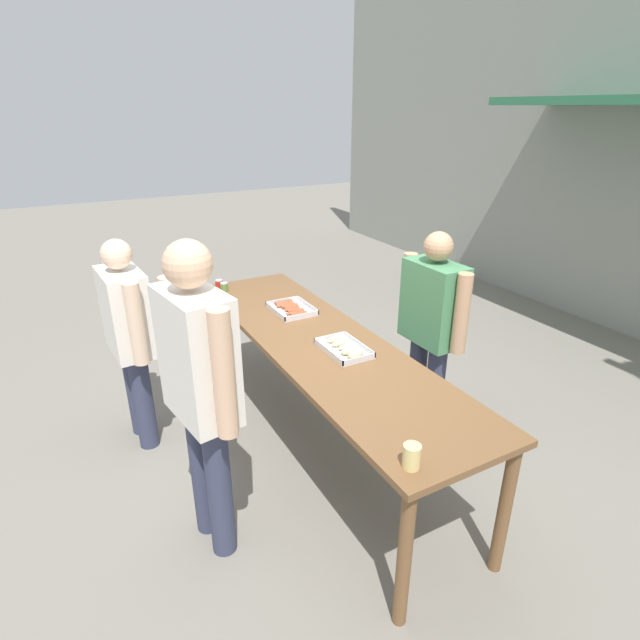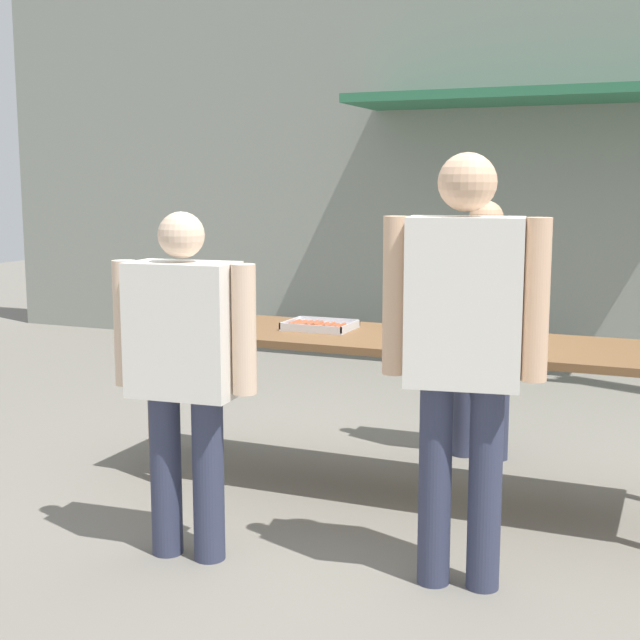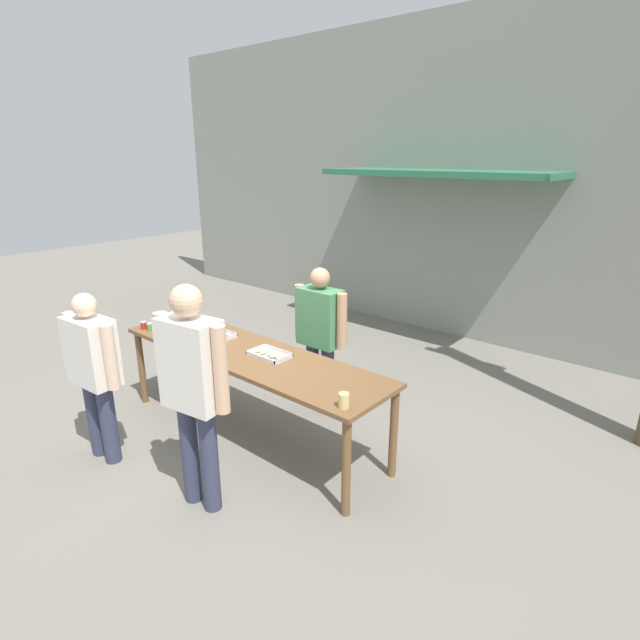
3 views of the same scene
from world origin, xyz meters
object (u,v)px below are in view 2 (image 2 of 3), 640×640
(condiment_jar_mustard, at_px, (167,322))
(condiment_jar_ketchup, at_px, (183,323))
(person_server_behind_table, at_px, (484,309))
(person_customer_holding_hotdog, at_px, (184,359))
(person_customer_with_cup, at_px, (464,336))
(food_tray_sausages, at_px, (319,326))
(food_tray_buns, at_px, (464,334))

(condiment_jar_mustard, relative_size, condiment_jar_ketchup, 1.00)
(condiment_jar_mustard, distance_m, person_server_behind_table, 1.88)
(condiment_jar_mustard, relative_size, person_customer_holding_hotdog, 0.05)
(condiment_jar_mustard, distance_m, condiment_jar_ketchup, 0.09)
(person_customer_with_cup, bearing_deg, condiment_jar_ketchup, -30.93)
(food_tray_sausages, xyz_separation_m, person_customer_with_cup, (1.06, -1.01, 0.18))
(person_server_behind_table, height_order, person_customer_holding_hotdog, person_server_behind_table)
(condiment_jar_ketchup, distance_m, person_server_behind_table, 1.80)
(food_tray_buns, relative_size, person_server_behind_table, 0.24)
(person_customer_with_cup, bearing_deg, food_tray_sausages, -52.89)
(food_tray_sausages, relative_size, condiment_jar_ketchup, 4.65)
(condiment_jar_mustard, bearing_deg, person_customer_holding_hotdog, -53.59)
(condiment_jar_ketchup, xyz_separation_m, person_customer_with_cup, (1.74, -0.69, 0.16))
(food_tray_sausages, height_order, food_tray_buns, food_tray_buns)
(person_customer_with_cup, bearing_deg, person_customer_holding_hotdog, -0.65)
(condiment_jar_ketchup, bearing_deg, condiment_jar_mustard, -170.42)
(person_server_behind_table, relative_size, person_customer_holding_hotdog, 1.01)
(food_tray_buns, distance_m, condiment_jar_ketchup, 1.53)
(food_tray_sausages, bearing_deg, person_server_behind_table, 45.62)
(food_tray_buns, height_order, person_server_behind_table, person_server_behind_table)
(food_tray_sausages, xyz_separation_m, person_server_behind_table, (0.75, 0.77, 0.03))
(food_tray_buns, height_order, person_customer_holding_hotdog, person_customer_holding_hotdog)
(condiment_jar_mustard, bearing_deg, food_tray_sausages, 23.34)
(person_server_behind_table, bearing_deg, condiment_jar_ketchup, -144.10)
(condiment_jar_mustard, bearing_deg, condiment_jar_ketchup, 9.58)
(condiment_jar_mustard, bearing_deg, food_tray_buns, 11.88)
(food_tray_buns, relative_size, condiment_jar_ketchup, 4.78)
(food_tray_sausages, distance_m, person_customer_with_cup, 1.48)
(food_tray_buns, xyz_separation_m, person_customer_with_cup, (0.24, -1.01, 0.17))
(condiment_jar_mustard, relative_size, person_server_behind_table, 0.05)
(food_tray_sausages, relative_size, food_tray_buns, 0.97)
(condiment_jar_mustard, xyz_separation_m, person_customer_with_cup, (1.83, -0.68, 0.16))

